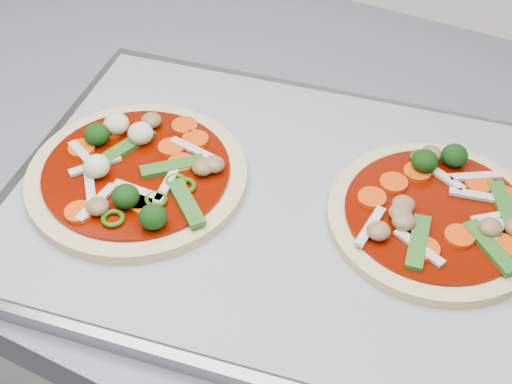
% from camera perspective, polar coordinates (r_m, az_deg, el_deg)
% --- Properties ---
extents(baking_tray, '(0.54, 0.43, 0.02)m').
position_cam_1_polar(baking_tray, '(0.64, 1.74, -1.26)').
color(baking_tray, gray).
rests_on(baking_tray, countertop).
extents(parchment, '(0.51, 0.41, 0.00)m').
position_cam_1_polar(parchment, '(0.63, 1.76, -0.71)').
color(parchment, gray).
rests_on(parchment, baking_tray).
extents(pizza_left, '(0.24, 0.24, 0.03)m').
position_cam_1_polar(pizza_left, '(0.65, -9.49, 1.49)').
color(pizza_left, '#E0C87E').
rests_on(pizza_left, parchment).
extents(pizza_right, '(0.19, 0.19, 0.03)m').
position_cam_1_polar(pizza_right, '(0.63, 14.29, -1.66)').
color(pizza_right, '#E0C87E').
rests_on(pizza_right, parchment).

